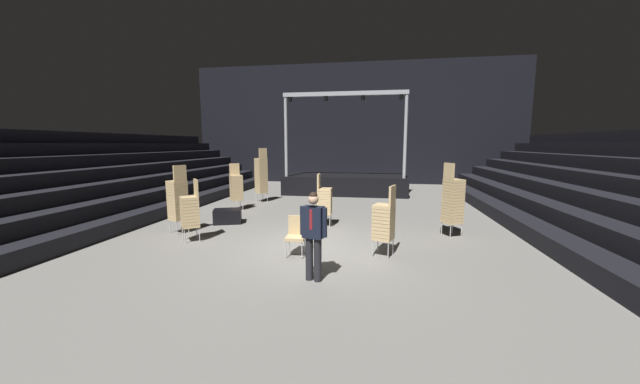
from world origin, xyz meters
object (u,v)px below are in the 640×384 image
chair_stack_mid_centre (190,211)px  loose_chair_near_man (296,233)px  chair_stack_front_right (384,221)px  chair_stack_rear_left (324,200)px  chair_stack_rear_right (178,199)px  chair_stack_front_left (261,175)px  stage_riser (346,182)px  equipment_road_case (228,216)px  chair_stack_mid_left (236,187)px  chair_stack_mid_right (453,200)px  man_with_tie (313,231)px

chair_stack_mid_centre → loose_chair_near_man: 3.21m
chair_stack_front_right → chair_stack_rear_left: (-1.86, 2.70, 0.00)m
chair_stack_rear_right → chair_stack_mid_centre: bearing=-106.6°
chair_stack_rear_right → chair_stack_front_left: bearing=19.6°
stage_riser → chair_stack_rear_left: size_ratio=3.78×
chair_stack_front_left → equipment_road_case: 4.45m
chair_stack_front_right → loose_chair_near_man: chair_stack_front_right is taller
chair_stack_front_left → chair_stack_mid_left: chair_stack_front_left is taller
chair_stack_rear_left → equipment_road_case: bearing=-88.2°
chair_stack_mid_right → loose_chair_near_man: 4.71m
chair_stack_rear_left → stage_riser: bearing=178.9°
chair_stack_front_right → equipment_road_case: size_ratio=1.90×
chair_stack_rear_right → loose_chair_near_man: size_ratio=2.17×
chair_stack_front_left → chair_stack_front_right: 8.77m
stage_riser → chair_stack_mid_right: stage_riser is taller
chair_stack_rear_left → loose_chair_near_man: size_ratio=1.81×
chair_stack_front_left → chair_stack_rear_left: bearing=-101.3°
stage_riser → chair_stack_front_left: size_ratio=2.61×
equipment_road_case → chair_stack_rear_right: bearing=-122.0°
chair_stack_mid_right → loose_chair_near_man: (-4.05, -2.35, -0.53)m
chair_stack_front_right → chair_stack_mid_right: size_ratio=0.80×
chair_stack_mid_left → loose_chair_near_man: chair_stack_mid_left is taller
chair_stack_front_left → chair_stack_rear_left: chair_stack_front_left is taller
chair_stack_front_right → equipment_road_case: (-5.15, 2.53, -0.62)m
chair_stack_mid_left → chair_stack_front_right: bearing=102.0°
chair_stack_mid_centre → loose_chair_near_man: bearing=-141.6°
chair_stack_front_left → loose_chair_near_man: size_ratio=2.62×
man_with_tie → chair_stack_mid_right: chair_stack_mid_right is taller
man_with_tie → loose_chair_near_man: bearing=-50.0°
chair_stack_mid_centre → chair_stack_rear_left: (3.35, 2.34, 0.00)m
man_with_tie → loose_chair_near_man: 1.67m
man_with_tie → chair_stack_mid_right: (3.34, 3.80, 0.07)m
man_with_tie → chair_stack_mid_centre: man_with_tie is taller
chair_stack_mid_centre → chair_stack_rear_right: bearing=8.4°
chair_stack_front_right → chair_stack_rear_left: bearing=53.5°
stage_riser → chair_stack_front_right: 10.44m
chair_stack_front_left → chair_stack_rear_right: (-0.57, -5.75, -0.21)m
chair_stack_mid_left → chair_stack_rear_left: 4.46m
man_with_tie → chair_stack_rear_right: 5.46m
stage_riser → equipment_road_case: size_ratio=7.18×
chair_stack_front_right → chair_stack_rear_left: same height
chair_stack_mid_centre → equipment_road_case: bearing=-41.5°
chair_stack_rear_right → man_with_tie: bearing=-96.1°
stage_riser → chair_stack_rear_right: bearing=-114.4°
loose_chair_near_man → chair_stack_mid_left: bearing=-57.0°
man_with_tie → chair_stack_front_right: 2.22m
chair_stack_rear_left → chair_stack_mid_left: bearing=-119.2°
chair_stack_front_right → loose_chair_near_man: bearing=117.0°
man_with_tie → chair_stack_rear_right: bearing=-17.4°
chair_stack_mid_left → chair_stack_rear_left: chair_stack_mid_left is taller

